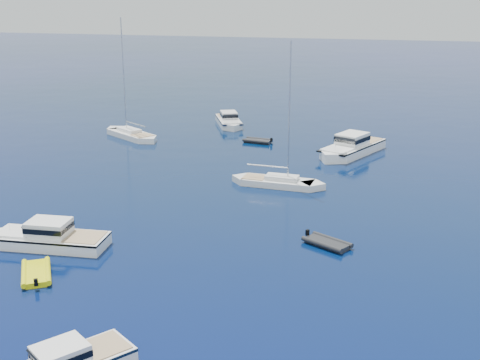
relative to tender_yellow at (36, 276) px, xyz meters
name	(u,v)px	position (x,y,z in m)	size (l,w,h in m)	color
motor_cruiser_centre	(48,246)	(-1.80, 4.70, 0.00)	(2.96, 9.66, 2.54)	white
motor_cruiser_distant	(350,154)	(17.75, 36.15, 0.00)	(3.50, 11.43, 3.00)	white
motor_cruiser_horizon	(229,125)	(0.80, 47.77, 0.00)	(2.72, 8.88, 2.33)	silver
sailboat_centre	(278,186)	(11.90, 22.85, 0.00)	(2.47, 9.51, 13.98)	silver
sailboat_far_l	(131,137)	(-9.24, 38.13, 0.00)	(2.65, 10.17, 14.96)	white
tender_yellow	(36,276)	(0.00, 0.00, 0.00)	(2.22, 4.14, 0.95)	#DADD0D
tender_grey_near	(327,246)	(17.92, 9.44, 0.00)	(2.00, 3.66, 0.95)	black
tender_grey_far	(258,143)	(6.55, 39.08, 0.00)	(1.93, 3.50, 0.95)	black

